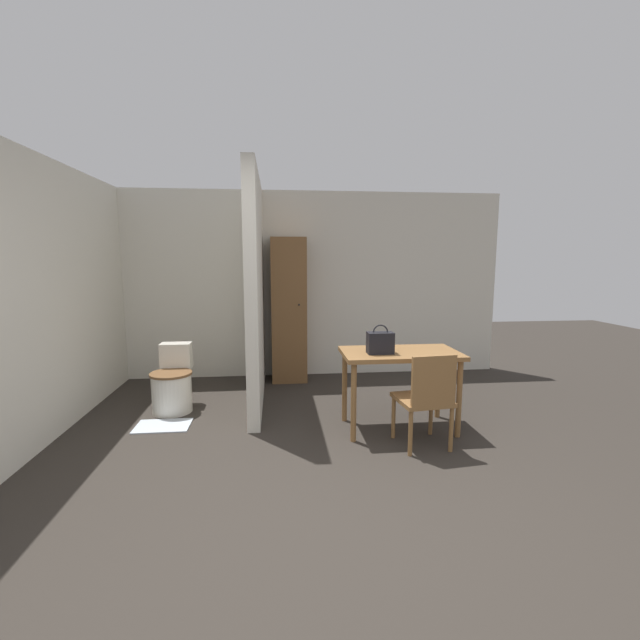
{
  "coord_description": "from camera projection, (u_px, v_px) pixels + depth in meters",
  "views": [
    {
      "loc": [
        -0.31,
        -2.33,
        1.61
      ],
      "look_at": [
        0.12,
        1.83,
        1.01
      ],
      "focal_mm": 24.0,
      "sensor_mm": 36.0,
      "label": 1
    }
  ],
  "objects": [
    {
      "name": "ground_plane",
      "position": [
        331.0,
        530.0,
        2.55
      ],
      "size": [
        16.0,
        16.0,
        0.0
      ],
      "primitive_type": "plane",
      "color": "#2D2823"
    },
    {
      "name": "wooden_cabinet",
      "position": [
        289.0,
        310.0,
        5.61
      ],
      "size": [
        0.45,
        0.45,
        1.88
      ],
      "color": "brown",
      "rests_on": "ground_plane"
    },
    {
      "name": "handbag",
      "position": [
        380.0,
        343.0,
        3.87
      ],
      "size": [
        0.23,
        0.14,
        0.27
      ],
      "color": "black",
      "rests_on": "dining_table"
    },
    {
      "name": "dining_table",
      "position": [
        400.0,
        362.0,
        4.0
      ],
      "size": [
        1.08,
        0.61,
        0.75
      ],
      "color": "brown",
      "rests_on": "ground_plane"
    },
    {
      "name": "toilet",
      "position": [
        173.0,
        385.0,
        4.54
      ],
      "size": [
        0.43,
        0.58,
        0.69
      ],
      "color": "silver",
      "rests_on": "ground_plane"
    },
    {
      "name": "wall_left",
      "position": [
        48.0,
        299.0,
        3.85
      ],
      "size": [
        0.12,
        4.48,
        2.5
      ],
      "color": "beige",
      "rests_on": "ground_plane"
    },
    {
      "name": "wooden_chair",
      "position": [
        426.0,
        397.0,
        3.6
      ],
      "size": [
        0.47,
        0.47,
        0.84
      ],
      "rotation": [
        0.0,
        0.0,
        0.11
      ],
      "color": "brown",
      "rests_on": "ground_plane"
    },
    {
      "name": "wall_back",
      "position": [
        298.0,
        285.0,
        5.87
      ],
      "size": [
        5.59,
        0.12,
        2.5
      ],
      "color": "beige",
      "rests_on": "ground_plane"
    },
    {
      "name": "partition_wall",
      "position": [
        256.0,
        291.0,
        4.77
      ],
      "size": [
        0.12,
        1.99,
        2.5
      ],
      "color": "beige",
      "rests_on": "ground_plane"
    },
    {
      "name": "bath_mat",
      "position": [
        163.0,
        426.0,
        4.13
      ],
      "size": [
        0.51,
        0.34,
        0.01
      ],
      "color": "#B2BCC6",
      "rests_on": "ground_plane"
    }
  ]
}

